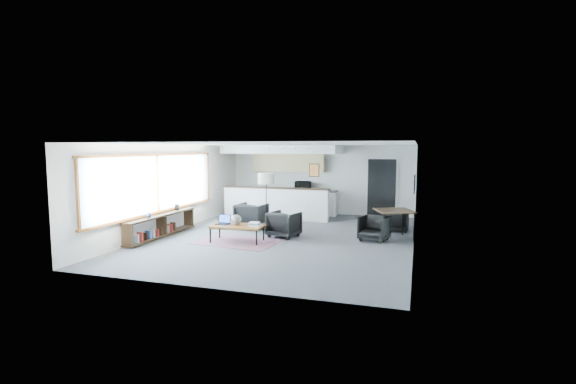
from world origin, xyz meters
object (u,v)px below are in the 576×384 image
(book_stack, at_px, (255,224))
(armchair_right, at_px, (284,223))
(dining_chair_near, at_px, (374,229))
(laptop, at_px, (224,221))
(dining_table, at_px, (394,213))
(ceramic_pot, at_px, (236,220))
(dining_chair_far, at_px, (395,221))
(coffee_table, at_px, (237,226))
(armchair_left, at_px, (252,215))
(microwave, at_px, (303,185))
(floor_lamp, at_px, (266,181))

(book_stack, xyz_separation_m, armchair_right, (0.52, 0.89, -0.10))
(armchair_right, bearing_deg, dining_chair_near, -160.39)
(laptop, xyz_separation_m, dining_table, (4.38, 1.61, 0.21))
(ceramic_pot, xyz_separation_m, dining_table, (4.00, 1.62, 0.14))
(dining_table, xyz_separation_m, dining_chair_far, (-0.03, 1.14, -0.42))
(coffee_table, height_order, armchair_left, armchair_left)
(armchair_left, xyz_separation_m, microwave, (0.76, 3.25, 0.69))
(dining_chair_near, bearing_deg, dining_chair_far, 87.70)
(ceramic_pot, height_order, floor_lamp, floor_lamp)
(armchair_right, height_order, dining_chair_far, armchair_right)
(coffee_table, distance_m, dining_chair_near, 3.69)
(armchair_right, xyz_separation_m, dining_chair_far, (2.94, 1.82, -0.08))
(ceramic_pot, distance_m, dining_chair_near, 3.72)
(laptop, height_order, armchair_left, armchair_left)
(book_stack, height_order, armchair_right, armchair_right)
(book_stack, distance_m, armchair_right, 1.04)
(floor_lamp, bearing_deg, laptop, -107.54)
(armchair_right, bearing_deg, laptop, 46.52)
(book_stack, bearing_deg, armchair_left, 115.00)
(floor_lamp, height_order, microwave, floor_lamp)
(coffee_table, xyz_separation_m, dining_table, (3.96, 1.65, 0.31))
(laptop, relative_size, dining_chair_far, 0.58)
(coffee_table, height_order, armchair_right, armchair_right)
(laptop, xyz_separation_m, dining_chair_far, (4.35, 2.75, -0.21))
(laptop, distance_m, floor_lamp, 2.12)
(laptop, bearing_deg, armchair_left, 90.76)
(armchair_left, relative_size, dining_chair_near, 1.39)
(armchair_right, bearing_deg, armchair_left, -19.38)
(microwave, bearing_deg, laptop, -104.66)
(book_stack, bearing_deg, microwave, 90.65)
(ceramic_pot, height_order, dining_table, dining_table)
(coffee_table, bearing_deg, armchair_right, 39.64)
(book_stack, distance_m, microwave, 5.04)
(coffee_table, distance_m, dining_table, 4.30)
(laptop, bearing_deg, armchair_right, 36.26)
(laptop, height_order, ceramic_pot, ceramic_pot)
(dining_table, bearing_deg, dining_chair_near, -139.70)
(dining_table, bearing_deg, coffee_table, -157.39)
(armchair_left, bearing_deg, ceramic_pot, 104.25)
(dining_chair_far, bearing_deg, armchair_left, 3.34)
(book_stack, xyz_separation_m, dining_chair_far, (3.46, 2.71, -0.18))
(dining_table, relative_size, microwave, 2.15)
(floor_lamp, distance_m, dining_chair_far, 4.09)
(floor_lamp, relative_size, dining_chair_far, 2.79)
(coffee_table, xyz_separation_m, armchair_left, (-0.34, 1.83, 0.02))
(ceramic_pot, height_order, dining_chair_near, ceramic_pot)
(armchair_left, bearing_deg, dining_chair_far, -162.82)
(ceramic_pot, xyz_separation_m, dining_chair_far, (3.97, 2.76, -0.28))
(coffee_table, height_order, ceramic_pot, ceramic_pot)
(armchair_right, relative_size, dining_table, 0.64)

